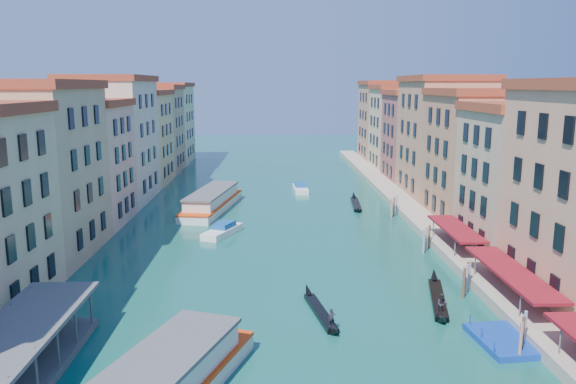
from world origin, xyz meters
name	(u,v)px	position (x,y,z in m)	size (l,w,h in m)	color
left_bank_palazzos	(101,148)	(-26.00, 64.68, 9.71)	(12.80, 128.40, 21.00)	#CFB492
right_bank_palazzos	(454,146)	(30.00, 65.00, 9.75)	(12.80, 128.40, 21.00)	#B0423C
quay	(402,203)	(22.00, 65.00, 0.50)	(4.00, 140.00, 1.00)	#AC9F8A
restaurant_awnings	(514,274)	(22.19, 23.00, 2.99)	(3.20, 44.55, 3.12)	maroon
vaporetto_stop	(24,355)	(-16.00, 12.00, 1.44)	(5.40, 16.40, 3.65)	#58585B
mooring_poles_right	(457,271)	(19.10, 28.80, 1.30)	(1.44, 54.24, 3.20)	brown
vaporetto_far	(212,201)	(-8.70, 63.46, 1.41)	(8.29, 21.56, 3.13)	white
gondola_fore	(320,311)	(4.94, 21.55, 0.35)	(2.69, 10.43, 2.09)	black
gondola_right	(438,297)	(15.85, 23.99, 0.48)	(3.55, 12.38, 2.49)	black
gondola_far	(356,203)	(14.50, 65.81, 0.37)	(1.95, 12.79, 1.81)	black
motorboat_mid	(223,230)	(-5.72, 48.14, 0.60)	(5.17, 7.79, 1.55)	white
motorboat_far	(300,188)	(6.04, 78.38, 0.61)	(2.68, 7.61, 1.56)	white
blue_dock	(504,341)	(18.50, 15.67, 0.25)	(4.58, 6.35, 0.50)	#113DA7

